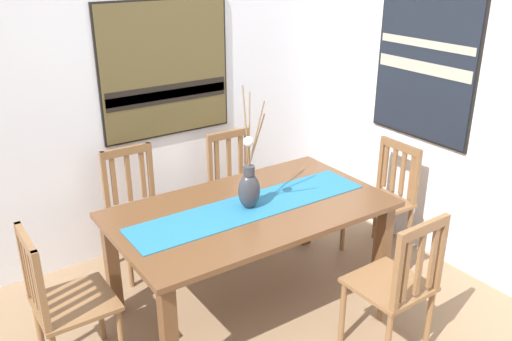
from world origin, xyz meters
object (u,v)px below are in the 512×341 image
(chair_1, at_px, (138,209))
(painting_on_side_wall, at_px, (426,60))
(centerpiece_vase, at_px, (249,186))
(chair_4, at_px, (238,185))
(chair_0, at_px, (62,300))
(chair_3, at_px, (397,284))
(painting_on_back_wall, at_px, (165,70))
(chair_2, at_px, (384,198))
(dining_table, at_px, (251,220))

(chair_1, bearing_deg, painting_on_side_wall, -24.28)
(centerpiece_vase, xyz_separation_m, chair_4, (0.45, 0.85, -0.42))
(centerpiece_vase, height_order, chair_1, centerpiece_vase)
(chair_0, distance_m, chair_1, 1.16)
(centerpiece_vase, relative_size, chair_3, 0.83)
(painting_on_back_wall, bearing_deg, chair_4, -34.78)
(chair_3, bearing_deg, chair_2, 47.02)
(painting_on_back_wall, xyz_separation_m, painting_on_side_wall, (1.55, -1.17, 0.09))
(dining_table, distance_m, chair_2, 1.24)
(painting_on_side_wall, bearing_deg, painting_on_back_wall, 142.98)
(dining_table, bearing_deg, chair_0, 178.66)
(dining_table, distance_m, chair_0, 1.23)
(chair_3, distance_m, chair_4, 1.73)
(dining_table, relative_size, chair_4, 1.99)
(chair_1, distance_m, chair_4, 0.87)
(chair_0, bearing_deg, chair_4, 26.22)
(dining_table, relative_size, chair_3, 1.90)
(chair_0, relative_size, painting_on_back_wall, 0.88)
(chair_4, bearing_deg, chair_1, 178.16)
(centerpiece_vase, distance_m, chair_1, 1.05)
(chair_2, xyz_separation_m, chair_3, (-0.81, -0.87, 0.00))
(centerpiece_vase, height_order, chair_2, centerpiece_vase)
(chair_1, relative_size, painting_on_side_wall, 0.78)
(painting_on_side_wall, bearing_deg, chair_3, -142.09)
(chair_3, height_order, painting_on_side_wall, painting_on_side_wall)
(chair_3, bearing_deg, chair_1, 115.91)
(chair_3, height_order, chair_4, chair_3)
(chair_2, relative_size, chair_3, 0.96)
(chair_1, xyz_separation_m, chair_2, (1.66, -0.89, -0.00))
(dining_table, bearing_deg, centerpiece_vase, -159.59)
(chair_0, distance_m, chair_4, 1.85)
(chair_1, height_order, painting_on_back_wall, painting_on_back_wall)
(chair_0, distance_m, painting_on_back_wall, 1.90)
(chair_1, bearing_deg, chair_4, -1.84)
(dining_table, relative_size, chair_1, 1.92)
(painting_on_back_wall, height_order, painting_on_side_wall, painting_on_side_wall)
(chair_3, bearing_deg, painting_on_side_wall, 37.91)
(chair_0, relative_size, chair_1, 1.00)
(chair_0, distance_m, chair_3, 1.88)
(dining_table, height_order, painting_on_back_wall, painting_on_back_wall)
(painting_on_side_wall, bearing_deg, dining_table, 179.34)
(dining_table, distance_m, painting_on_back_wall, 1.39)
(painting_on_back_wall, bearing_deg, centerpiece_vase, -90.26)
(chair_0, bearing_deg, painting_on_back_wall, 42.71)
(chair_0, bearing_deg, chair_2, -1.11)
(painting_on_side_wall, bearing_deg, chair_4, 142.12)
(chair_3, bearing_deg, painting_on_back_wall, 101.94)
(chair_1, xyz_separation_m, painting_on_side_wall, (1.97, -0.89, 1.03))
(chair_1, bearing_deg, chair_0, -133.16)
(chair_2, bearing_deg, chair_4, 132.84)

